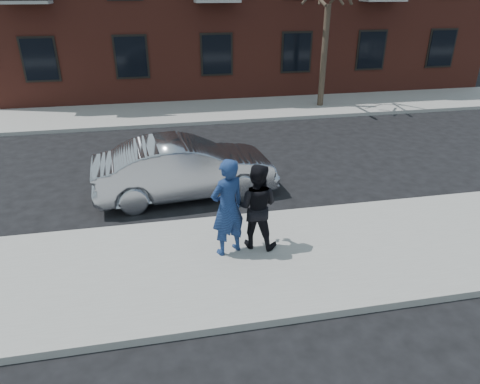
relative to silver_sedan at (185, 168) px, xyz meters
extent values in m
plane|color=black|center=(2.18, -3.20, -0.77)|extent=(100.00, 100.00, 0.00)
cube|color=gray|center=(2.18, -3.45, -0.69)|extent=(50.00, 3.50, 0.15)
cube|color=#999691|center=(2.18, -1.65, -0.69)|extent=(50.00, 0.10, 0.15)
cube|color=gray|center=(2.18, 8.05, -0.69)|extent=(50.00, 3.50, 0.15)
cube|color=#999691|center=(2.18, 6.25, -0.69)|extent=(50.00, 0.10, 0.15)
cube|color=black|center=(-5.32, 9.74, 1.43)|extent=(1.30, 0.06, 1.70)
cube|color=black|center=(6.08, 9.74, 1.43)|extent=(1.30, 0.06, 1.70)
cube|color=black|center=(13.68, 9.74, 1.43)|extent=(1.30, 0.06, 1.70)
cylinder|color=#382921|center=(6.68, 7.80, 1.48)|extent=(0.26, 0.26, 4.20)
imported|color=#999BA3|center=(0.00, 0.00, 0.00)|extent=(4.80, 2.08, 1.54)
imported|color=navy|center=(0.59, -3.10, 0.39)|extent=(0.87, 0.74, 2.01)
cube|color=black|center=(0.46, -2.92, 0.72)|extent=(0.12, 0.14, 0.08)
imported|color=black|center=(1.20, -2.96, 0.28)|extent=(1.08, 0.99, 1.80)
cube|color=black|center=(1.14, -2.73, 0.39)|extent=(0.10, 0.15, 0.06)
camera|label=1|loc=(-0.58, -10.32, 4.26)|focal=32.00mm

